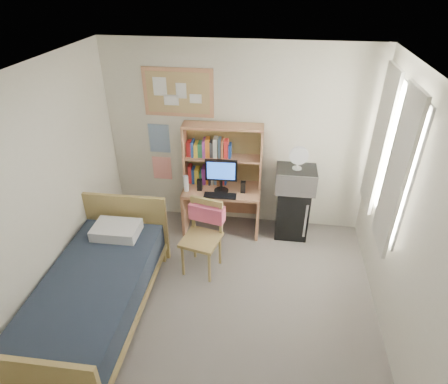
# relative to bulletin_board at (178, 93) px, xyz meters

# --- Properties ---
(floor) EXTENTS (3.60, 4.20, 0.02)m
(floor) POSITION_rel_bulletin_board_xyz_m (0.78, -2.08, -1.93)
(floor) COLOR slate
(floor) RESTS_ON ground
(ceiling) EXTENTS (3.60, 4.20, 0.02)m
(ceiling) POSITION_rel_bulletin_board_xyz_m (0.78, -2.08, 0.68)
(ceiling) COLOR white
(ceiling) RESTS_ON wall_back
(wall_back) EXTENTS (3.60, 0.04, 2.60)m
(wall_back) POSITION_rel_bulletin_board_xyz_m (0.78, 0.02, -0.62)
(wall_back) COLOR silver
(wall_back) RESTS_ON floor
(wall_left) EXTENTS (0.04, 4.20, 2.60)m
(wall_left) POSITION_rel_bulletin_board_xyz_m (-1.02, -2.08, -0.62)
(wall_left) COLOR silver
(wall_left) RESTS_ON floor
(wall_right) EXTENTS (0.04, 4.20, 2.60)m
(wall_right) POSITION_rel_bulletin_board_xyz_m (2.58, -2.08, -0.62)
(wall_right) COLOR silver
(wall_right) RESTS_ON floor
(window_unit) EXTENTS (0.10, 1.40, 1.70)m
(window_unit) POSITION_rel_bulletin_board_xyz_m (2.53, -0.88, -0.32)
(window_unit) COLOR white
(window_unit) RESTS_ON wall_right
(curtain_left) EXTENTS (0.04, 0.55, 1.70)m
(curtain_left) POSITION_rel_bulletin_board_xyz_m (2.50, -1.28, -0.32)
(curtain_left) COLOR silver
(curtain_left) RESTS_ON wall_right
(curtain_right) EXTENTS (0.04, 0.55, 1.70)m
(curtain_right) POSITION_rel_bulletin_board_xyz_m (2.50, -0.48, -0.32)
(curtain_right) COLOR silver
(curtain_right) RESTS_ON wall_right
(bulletin_board) EXTENTS (0.94, 0.03, 0.64)m
(bulletin_board) POSITION_rel_bulletin_board_xyz_m (0.00, 0.00, 0.00)
(bulletin_board) COLOR tan
(bulletin_board) RESTS_ON wall_back
(poster_wave) EXTENTS (0.30, 0.01, 0.42)m
(poster_wave) POSITION_rel_bulletin_board_xyz_m (-0.32, 0.01, -0.67)
(poster_wave) COLOR #255695
(poster_wave) RESTS_ON wall_back
(poster_japan) EXTENTS (0.28, 0.01, 0.36)m
(poster_japan) POSITION_rel_bulletin_board_xyz_m (-0.32, 0.01, -1.14)
(poster_japan) COLOR red
(poster_japan) RESTS_ON wall_back
(desk) EXTENTS (1.10, 0.59, 0.67)m
(desk) POSITION_rel_bulletin_board_xyz_m (0.62, -0.28, -1.58)
(desk) COLOR tan
(desk) RESTS_ON floor
(desk_chair) EXTENTS (0.57, 0.57, 0.96)m
(desk_chair) POSITION_rel_bulletin_board_xyz_m (0.50, -1.19, -1.44)
(desk_chair) COLOR tan
(desk_chair) RESTS_ON floor
(mini_fridge) EXTENTS (0.45, 0.45, 0.75)m
(mini_fridge) POSITION_rel_bulletin_board_xyz_m (1.61, -0.24, -1.54)
(mini_fridge) COLOR black
(mini_fridge) RESTS_ON floor
(bed) EXTENTS (1.07, 2.09, 0.57)m
(bed) POSITION_rel_bulletin_board_xyz_m (-0.48, -2.10, -1.64)
(bed) COLOR #1A222F
(bed) RESTS_ON floor
(hutch) EXTENTS (1.09, 0.32, 0.88)m
(hutch) POSITION_rel_bulletin_board_xyz_m (0.61, -0.13, -0.81)
(hutch) COLOR tan
(hutch) RESTS_ON desk
(monitor) EXTENTS (0.43, 0.05, 0.46)m
(monitor) POSITION_rel_bulletin_board_xyz_m (0.62, -0.34, -1.02)
(monitor) COLOR black
(monitor) RESTS_ON desk
(keyboard) EXTENTS (0.44, 0.16, 0.02)m
(keyboard) POSITION_rel_bulletin_board_xyz_m (0.62, -0.48, -1.24)
(keyboard) COLOR black
(keyboard) RESTS_ON desk
(speaker_left) EXTENTS (0.07, 0.07, 0.16)m
(speaker_left) POSITION_rel_bulletin_board_xyz_m (0.32, -0.36, -1.17)
(speaker_left) COLOR black
(speaker_left) RESTS_ON desk
(speaker_right) EXTENTS (0.07, 0.07, 0.16)m
(speaker_right) POSITION_rel_bulletin_board_xyz_m (0.92, -0.33, -1.16)
(speaker_right) COLOR black
(speaker_right) RESTS_ON desk
(water_bottle) EXTENTS (0.07, 0.07, 0.23)m
(water_bottle) POSITION_rel_bulletin_board_xyz_m (0.14, -0.41, -1.13)
(water_bottle) COLOR silver
(water_bottle) RESTS_ON desk
(hoodie) EXTENTS (0.46, 0.23, 0.21)m
(hoodie) POSITION_rel_bulletin_board_xyz_m (0.54, -0.99, -1.18)
(hoodie) COLOR #E75878
(hoodie) RESTS_ON desk_chair
(microwave) EXTENTS (0.53, 0.41, 0.31)m
(microwave) POSITION_rel_bulletin_board_xyz_m (1.61, -0.26, -1.02)
(microwave) COLOR silver
(microwave) RESTS_ON mini_fridge
(desk_fan) EXTENTS (0.25, 0.25, 0.30)m
(desk_fan) POSITION_rel_bulletin_board_xyz_m (1.61, -0.26, -0.71)
(desk_fan) COLOR silver
(desk_fan) RESTS_ON microwave
(pillow) EXTENTS (0.55, 0.39, 0.13)m
(pillow) POSITION_rel_bulletin_board_xyz_m (-0.50, -1.35, -1.29)
(pillow) COLOR silver
(pillow) RESTS_ON bed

